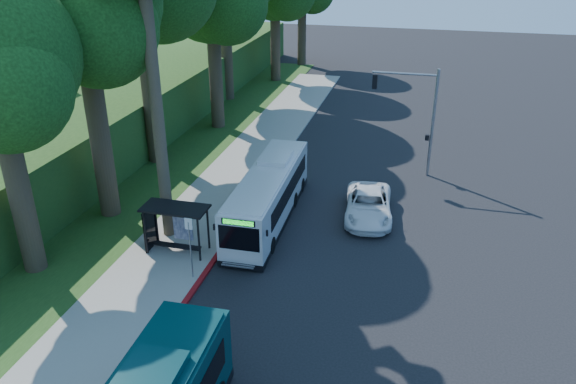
# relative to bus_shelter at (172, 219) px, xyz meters

# --- Properties ---
(ground) EXTENTS (140.00, 140.00, 0.00)m
(ground) POSITION_rel_bus_shelter_xyz_m (7.26, 2.86, -1.81)
(ground) COLOR black
(ground) RESTS_ON ground
(sidewalk) EXTENTS (4.50, 70.00, 0.12)m
(sidewalk) POSITION_rel_bus_shelter_xyz_m (-0.04, 2.86, -1.75)
(sidewalk) COLOR gray
(sidewalk) RESTS_ON ground
(red_curb) EXTENTS (0.25, 30.00, 0.13)m
(red_curb) POSITION_rel_bus_shelter_xyz_m (2.26, -1.14, -1.74)
(red_curb) COLOR maroon
(red_curb) RESTS_ON ground
(grass_verge) EXTENTS (8.00, 70.00, 0.06)m
(grass_verge) POSITION_rel_bus_shelter_xyz_m (-5.74, 7.86, -1.78)
(grass_verge) COLOR #234719
(grass_verge) RESTS_ON ground
(bus_shelter) EXTENTS (3.20, 1.51, 2.55)m
(bus_shelter) POSITION_rel_bus_shelter_xyz_m (0.00, 0.00, 0.00)
(bus_shelter) COLOR black
(bus_shelter) RESTS_ON ground
(stop_sign_pole) EXTENTS (0.35, 0.06, 3.17)m
(stop_sign_pole) POSITION_rel_bus_shelter_xyz_m (1.86, -2.14, 0.28)
(stop_sign_pole) COLOR gray
(stop_sign_pole) RESTS_ON ground
(traffic_signal_pole) EXTENTS (4.10, 0.30, 7.00)m
(traffic_signal_pole) POSITION_rel_bus_shelter_xyz_m (11.04, 12.86, 2.62)
(traffic_signal_pole) COLOR gray
(traffic_signal_pole) RESTS_ON ground
(hillside_backdrop) EXTENTS (24.00, 60.00, 8.80)m
(hillside_backdrop) POSITION_rel_bus_shelter_xyz_m (-19.04, 17.96, 0.63)
(hillside_backdrop) COLOR #234719
(hillside_backdrop) RESTS_ON ground
(tree_0) EXTENTS (8.40, 8.00, 15.70)m
(tree_0) POSITION_rel_bus_shelter_xyz_m (-5.14, 2.84, 9.40)
(tree_0) COLOR #382B1E
(tree_0) RESTS_ON ground
(white_bus) EXTENTS (2.48, 10.66, 3.16)m
(white_bus) POSITION_rel_bus_shelter_xyz_m (3.65, 4.43, -0.26)
(white_bus) COLOR silver
(white_bus) RESTS_ON ground
(pickup) EXTENTS (3.08, 5.67, 1.51)m
(pickup) POSITION_rel_bus_shelter_xyz_m (8.98, 5.99, -1.05)
(pickup) COLOR white
(pickup) RESTS_ON ground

